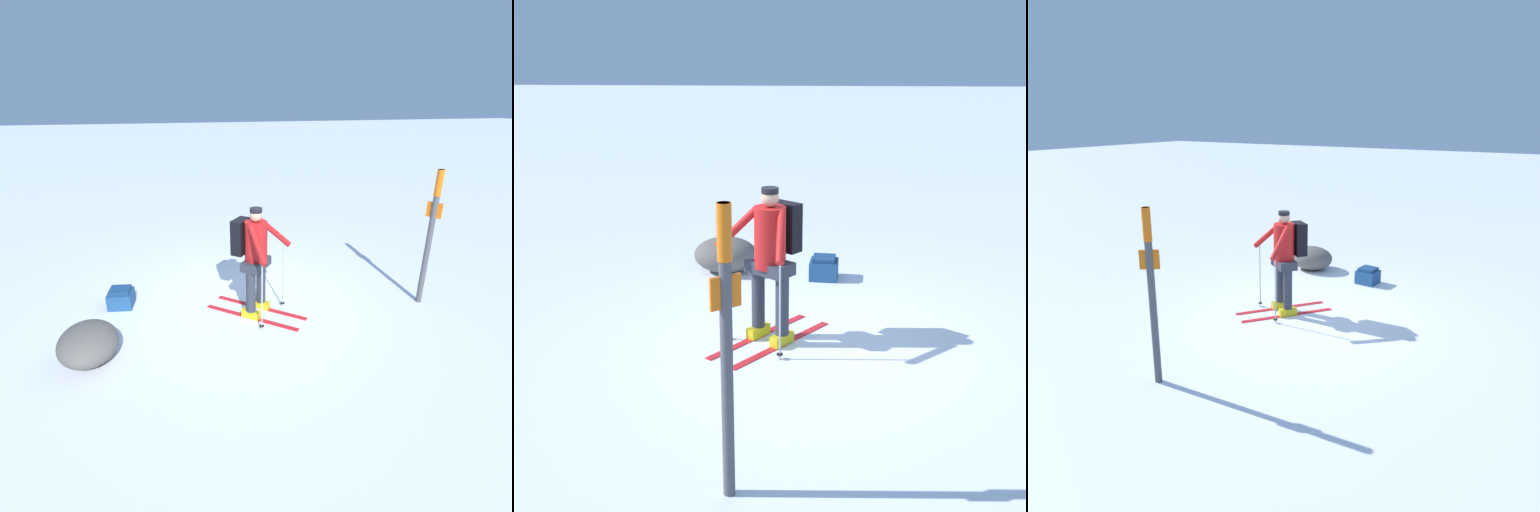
% 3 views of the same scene
% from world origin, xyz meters
% --- Properties ---
extents(ground_plane, '(80.00, 80.00, 0.00)m').
position_xyz_m(ground_plane, '(0.00, 0.00, 0.00)').
color(ground_plane, white).
extents(skier, '(1.35, 1.56, 1.77)m').
position_xyz_m(skier, '(-0.44, -0.13, 1.04)').
color(skier, red).
rests_on(skier, ground_plane).
extents(dropped_backpack, '(0.43, 0.43, 0.33)m').
position_xyz_m(dropped_backpack, '(0.20, 2.02, 0.15)').
color(dropped_backpack, navy).
rests_on(dropped_backpack, ground_plane).
extents(trail_marker, '(0.21, 0.16, 2.27)m').
position_xyz_m(trail_marker, '(-0.63, -2.98, 1.33)').
color(trail_marker, '#4C4C51').
rests_on(trail_marker, ground_plane).
extents(rock_boulder, '(0.92, 0.78, 0.51)m').
position_xyz_m(rock_boulder, '(-1.22, 2.28, 0.25)').
color(rock_boulder, '#5B5651').
rests_on(rock_boulder, ground_plane).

